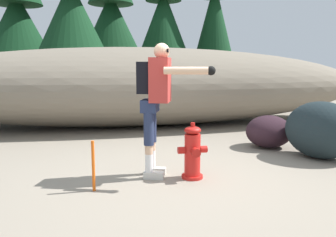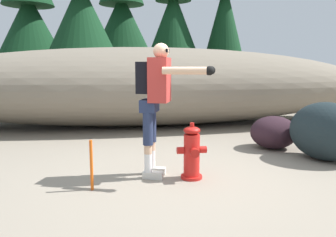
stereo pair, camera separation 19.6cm
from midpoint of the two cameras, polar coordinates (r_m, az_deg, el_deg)
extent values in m
cube|color=gray|center=(4.49, 0.74, -10.28)|extent=(56.00, 56.00, 0.04)
ellipsoid|color=#756B5B|center=(8.48, -5.45, 5.37)|extent=(12.04, 3.20, 1.91)
cylinder|color=red|center=(4.51, 2.82, -9.68)|extent=(0.28, 0.28, 0.04)
cylinder|color=red|center=(4.43, 2.85, -6.09)|extent=(0.21, 0.21, 0.54)
ellipsoid|color=red|center=(4.36, 2.88, -1.99)|extent=(0.22, 0.22, 0.10)
cylinder|color=red|center=(4.34, 2.89, -1.02)|extent=(0.06, 0.06, 0.05)
cylinder|color=red|center=(4.38, 0.97, -5.37)|extent=(0.09, 0.09, 0.09)
cylinder|color=red|center=(4.45, 4.71, -5.16)|extent=(0.09, 0.09, 0.09)
cylinder|color=red|center=(4.27, 3.35, -5.73)|extent=(0.11, 0.09, 0.11)
cube|color=beige|center=(4.66, -3.21, -8.75)|extent=(0.28, 0.18, 0.09)
cylinder|color=white|center=(4.63, -3.96, -6.76)|extent=(0.10, 0.10, 0.24)
cylinder|color=#DBAD89|center=(4.58, -3.99, -4.61)|extent=(0.10, 0.10, 0.12)
cylinder|color=#232D4C|center=(4.52, -4.02, -1.14)|extent=(0.13, 0.13, 0.45)
cube|color=beige|center=(4.47, -3.69, -9.51)|extent=(0.28, 0.18, 0.09)
cylinder|color=white|center=(4.44, -4.48, -7.44)|extent=(0.10, 0.10, 0.24)
cylinder|color=#DBAD89|center=(4.39, -4.50, -5.20)|extent=(0.10, 0.10, 0.12)
cylinder|color=#232D4C|center=(4.33, -4.55, -1.58)|extent=(0.13, 0.13, 0.45)
cube|color=#232D4C|center=(4.39, -4.32, 2.16)|extent=(0.29, 0.37, 0.16)
cube|color=#B2332D|center=(4.34, -2.62, 6.47)|extent=(0.34, 0.42, 0.56)
cube|color=black|center=(4.38, -5.22, 6.83)|extent=(0.24, 0.32, 0.40)
sphere|color=#DBAD89|center=(4.34, -2.39, 11.23)|extent=(0.20, 0.20, 0.20)
cube|color=black|center=(4.32, -1.26, 11.31)|extent=(0.07, 0.15, 0.04)
cylinder|color=#DBAD89|center=(4.51, 2.55, 8.08)|extent=(0.58, 0.27, 0.09)
sphere|color=black|center=(4.49, 6.01, 8.04)|extent=(0.11, 0.11, 0.11)
cylinder|color=#DBAD89|center=(4.07, 2.01, 8.03)|extent=(0.58, 0.27, 0.09)
sphere|color=black|center=(4.05, 5.85, 7.98)|extent=(0.11, 0.11, 0.11)
ellipsoid|color=#1B2629|center=(5.83, 23.43, -1.79)|extent=(1.33, 1.42, 0.91)
ellipsoid|color=black|center=(6.34, 15.71, -2.11)|extent=(1.04, 1.02, 0.58)
cylinder|color=#47331E|center=(13.21, -23.76, 4.53)|extent=(0.33, 0.33, 1.31)
cone|color=#0F3319|center=(13.24, -24.30, 13.19)|extent=(2.72, 2.72, 2.70)
cylinder|color=#47331E|center=(11.19, -15.95, 5.52)|extent=(0.26, 0.26, 1.78)
cone|color=#0F3319|center=(11.27, -16.39, 15.85)|extent=(2.17, 2.17, 2.27)
cylinder|color=#47331E|center=(14.36, -9.64, 5.82)|extent=(0.34, 0.34, 1.51)
cone|color=#0F3319|center=(14.43, -9.87, 14.60)|extent=(2.79, 2.79, 2.90)
cylinder|color=#47331E|center=(12.65, -1.19, 5.88)|extent=(0.24, 0.24, 1.65)
cone|color=#0F3319|center=(12.72, -1.22, 15.37)|extent=(1.99, 1.99, 2.54)
cylinder|color=#47331E|center=(13.06, 7.10, 4.56)|extent=(0.22, 0.22, 1.04)
cone|color=#0F3319|center=(13.10, 7.29, 14.50)|extent=(1.82, 1.82, 3.50)
cylinder|color=#E55914|center=(4.09, -13.78, -7.78)|extent=(0.04, 0.04, 0.60)
camera|label=1|loc=(0.10, -91.23, -0.19)|focal=36.33mm
camera|label=2|loc=(0.10, 88.77, 0.19)|focal=36.33mm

